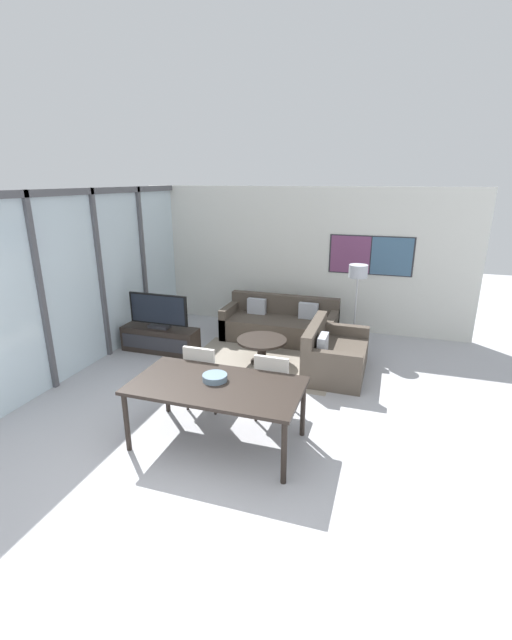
{
  "coord_description": "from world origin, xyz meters",
  "views": [
    {
      "loc": [
        1.79,
        -3.23,
        2.93
      ],
      "look_at": [
        -0.06,
        2.47,
        0.95
      ],
      "focal_mm": 24.0,
      "sensor_mm": 36.0,
      "label": 1
    }
  ],
  "objects_px": {
    "coffee_table": "(262,345)",
    "dining_table": "(216,389)",
    "television": "(158,311)",
    "dining_chair_centre": "(274,383)",
    "sofa_main": "(280,325)",
    "tv_console": "(160,339)",
    "floor_lamp": "(358,279)",
    "dining_chair_left": "(204,374)",
    "fruit_bowl": "(215,377)",
    "sofa_side": "(332,356)"
  },
  "relations": [
    {
      "from": "dining_table",
      "to": "television",
      "type": "bearing_deg",
      "value": 132.25
    },
    {
      "from": "coffee_table",
      "to": "dining_chair_centre",
      "type": "distance_m",
      "value": 1.79
    },
    {
      "from": "tv_console",
      "to": "dining_chair_centre",
      "type": "bearing_deg",
      "value": -31.77
    },
    {
      "from": "sofa_main",
      "to": "dining_chair_left",
      "type": "xyz_separation_m",
      "value": [
        -0.28,
        -2.87,
        0.23
      ]
    },
    {
      "from": "dining_chair_centre",
      "to": "floor_lamp",
      "type": "bearing_deg",
      "value": 75.78
    },
    {
      "from": "coffee_table",
      "to": "sofa_main",
      "type": "bearing_deg",
      "value": 90.0
    },
    {
      "from": "dining_table",
      "to": "dining_chair_centre",
      "type": "xyz_separation_m",
      "value": [
        0.48,
        0.69,
        -0.19
      ]
    },
    {
      "from": "television",
      "to": "dining_chair_centre",
      "type": "relative_size",
      "value": 1.2
    },
    {
      "from": "fruit_bowl",
      "to": "television",
      "type": "bearing_deg",
      "value": 132.56
    },
    {
      "from": "tv_console",
      "to": "dining_chair_centre",
      "type": "height_order",
      "value": "dining_chair_centre"
    },
    {
      "from": "television",
      "to": "sofa_main",
      "type": "xyz_separation_m",
      "value": [
        1.86,
        1.3,
        -0.48
      ]
    },
    {
      "from": "tv_console",
      "to": "coffee_table",
      "type": "relative_size",
      "value": 1.67
    },
    {
      "from": "dining_table",
      "to": "fruit_bowl",
      "type": "bearing_deg",
      "value": 122.33
    },
    {
      "from": "dining_table",
      "to": "dining_chair_left",
      "type": "height_order",
      "value": "dining_chair_left"
    },
    {
      "from": "tv_console",
      "to": "television",
      "type": "height_order",
      "value": "television"
    },
    {
      "from": "coffee_table",
      "to": "dining_chair_left",
      "type": "distance_m",
      "value": 1.7
    },
    {
      "from": "sofa_main",
      "to": "sofa_side",
      "type": "distance_m",
      "value": 1.7
    },
    {
      "from": "sofa_side",
      "to": "dining_table",
      "type": "bearing_deg",
      "value": 157.34
    },
    {
      "from": "sofa_main",
      "to": "dining_chair_centre",
      "type": "relative_size",
      "value": 2.35
    },
    {
      "from": "coffee_table",
      "to": "fruit_bowl",
      "type": "relative_size",
      "value": 2.9
    },
    {
      "from": "fruit_bowl",
      "to": "dining_table",
      "type": "bearing_deg",
      "value": -57.67
    },
    {
      "from": "dining_chair_centre",
      "to": "dining_chair_left",
      "type": "bearing_deg",
      "value": -179.32
    },
    {
      "from": "dining_chair_left",
      "to": "fruit_bowl",
      "type": "bearing_deg",
      "value": -54.74
    },
    {
      "from": "dining_chair_left",
      "to": "dining_chair_centre",
      "type": "xyz_separation_m",
      "value": [
        0.95,
        0.01,
        0.0
      ]
    },
    {
      "from": "coffee_table",
      "to": "floor_lamp",
      "type": "xyz_separation_m",
      "value": [
        1.38,
        1.16,
        0.97
      ]
    },
    {
      "from": "coffee_table",
      "to": "dining_table",
      "type": "distance_m",
      "value": 2.38
    },
    {
      "from": "television",
      "to": "dining_table",
      "type": "xyz_separation_m",
      "value": [
        2.05,
        -2.26,
        -0.06
      ]
    },
    {
      "from": "fruit_bowl",
      "to": "coffee_table",
      "type": "bearing_deg",
      "value": 93.61
    },
    {
      "from": "sofa_side",
      "to": "coffee_table",
      "type": "distance_m",
      "value": 1.16
    },
    {
      "from": "sofa_side",
      "to": "dining_table",
      "type": "distance_m",
      "value": 2.55
    },
    {
      "from": "dining_chair_centre",
      "to": "fruit_bowl",
      "type": "xyz_separation_m",
      "value": [
        -0.53,
        -0.61,
        0.29
      ]
    },
    {
      "from": "dining_table",
      "to": "dining_chair_left",
      "type": "relative_size",
      "value": 2.12
    },
    {
      "from": "coffee_table",
      "to": "fruit_bowl",
      "type": "bearing_deg",
      "value": -86.39
    },
    {
      "from": "dining_chair_left",
      "to": "fruit_bowl",
      "type": "distance_m",
      "value": 0.79
    },
    {
      "from": "tv_console",
      "to": "floor_lamp",
      "type": "relative_size",
      "value": 0.9
    },
    {
      "from": "dining_table",
      "to": "floor_lamp",
      "type": "relative_size",
      "value": 1.26
    },
    {
      "from": "tv_console",
      "to": "sofa_side",
      "type": "bearing_deg",
      "value": 1.16
    },
    {
      "from": "television",
      "to": "dining_chair_left",
      "type": "xyz_separation_m",
      "value": [
        1.57,
        -1.58,
        -0.24
      ]
    },
    {
      "from": "tv_console",
      "to": "sofa_main",
      "type": "xyz_separation_m",
      "value": [
        1.86,
        1.3,
        0.05
      ]
    },
    {
      "from": "television",
      "to": "dining_chair_left",
      "type": "bearing_deg",
      "value": -45.03
    },
    {
      "from": "sofa_side",
      "to": "coffee_table",
      "type": "xyz_separation_m",
      "value": [
        -1.16,
        0.02,
        0.04
      ]
    },
    {
      "from": "tv_console",
      "to": "coffee_table",
      "type": "xyz_separation_m",
      "value": [
        1.86,
        0.09,
        0.09
      ]
    },
    {
      "from": "sofa_main",
      "to": "dining_chair_left",
      "type": "relative_size",
      "value": 2.35
    },
    {
      "from": "coffee_table",
      "to": "dining_table",
      "type": "bearing_deg",
      "value": -85.28
    },
    {
      "from": "tv_console",
      "to": "dining_chair_centre",
      "type": "relative_size",
      "value": 1.51
    },
    {
      "from": "sofa_main",
      "to": "sofa_side",
      "type": "xyz_separation_m",
      "value": [
        1.16,
        -1.24,
        0.0
      ]
    },
    {
      "from": "coffee_table",
      "to": "dining_chair_left",
      "type": "xyz_separation_m",
      "value": [
        -0.28,
        -1.66,
        0.19
      ]
    },
    {
      "from": "sofa_main",
      "to": "floor_lamp",
      "type": "height_order",
      "value": "floor_lamp"
    },
    {
      "from": "sofa_main",
      "to": "coffee_table",
      "type": "distance_m",
      "value": 1.21
    },
    {
      "from": "tv_console",
      "to": "floor_lamp",
      "type": "height_order",
      "value": "floor_lamp"
    }
  ]
}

